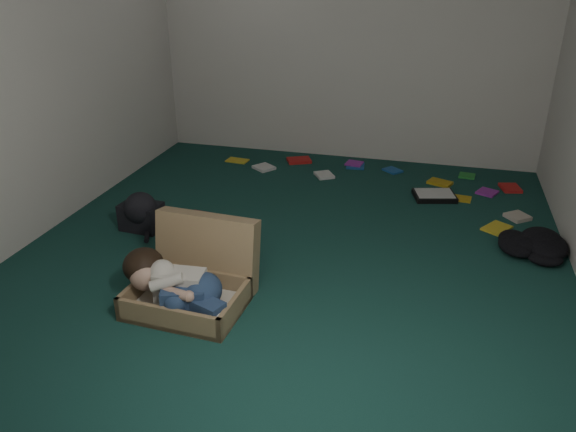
% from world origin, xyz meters
% --- Properties ---
extents(floor, '(4.50, 4.50, 0.00)m').
position_xyz_m(floor, '(0.00, 0.00, 0.00)').
color(floor, '#153F37').
rests_on(floor, ground).
extents(wall_back, '(4.50, 0.00, 4.50)m').
position_xyz_m(wall_back, '(0.00, 2.25, 1.30)').
color(wall_back, white).
rests_on(wall_back, ground).
extents(wall_front, '(4.50, 0.00, 4.50)m').
position_xyz_m(wall_front, '(0.00, -2.25, 1.30)').
color(wall_front, white).
rests_on(wall_front, ground).
extents(wall_left, '(0.00, 4.50, 4.50)m').
position_xyz_m(wall_left, '(-2.00, 0.00, 1.30)').
color(wall_left, white).
rests_on(wall_left, ground).
extents(suitcase, '(0.74, 0.72, 0.51)m').
position_xyz_m(suitcase, '(-0.44, -0.80, 0.15)').
color(suitcase, '#A08258').
rests_on(suitcase, floor).
extents(person, '(0.75, 0.39, 0.32)m').
position_xyz_m(person, '(-0.50, -0.97, 0.20)').
color(person, silver).
rests_on(person, suitcase).
extents(maroon_bin, '(0.53, 0.44, 0.34)m').
position_xyz_m(maroon_bin, '(-0.47, -0.42, 0.17)').
color(maroon_bin, '#5D1315').
rests_on(maroon_bin, floor).
extents(backpack, '(0.42, 0.35, 0.24)m').
position_xyz_m(backpack, '(-1.28, 0.04, 0.12)').
color(backpack, black).
rests_on(backpack, floor).
extents(clothing_pile, '(0.59, 0.54, 0.15)m').
position_xyz_m(clothing_pile, '(1.70, 0.39, 0.08)').
color(clothing_pile, black).
rests_on(clothing_pile, floor).
extents(paper_tray, '(0.42, 0.36, 0.05)m').
position_xyz_m(paper_tray, '(1.01, 1.30, 0.03)').
color(paper_tray, black).
rests_on(paper_tray, floor).
extents(book_scatter, '(3.00, 1.68, 0.02)m').
position_xyz_m(book_scatter, '(0.72, 1.52, 0.01)').
color(book_scatter, yellow).
rests_on(book_scatter, floor).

